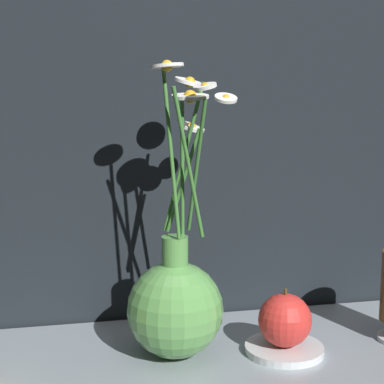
{
  "coord_description": "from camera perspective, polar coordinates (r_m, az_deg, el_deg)",
  "views": [
    {
      "loc": [
        -0.18,
        -0.79,
        0.37
      ],
      "look_at": [
        -0.01,
        0.0,
        0.24
      ],
      "focal_mm": 60.0,
      "sensor_mm": 36.0,
      "label": 1
    }
  ],
  "objects": [
    {
      "name": "orange_fruit",
      "position": [
        0.89,
        8.26,
        -11.21
      ],
      "size": [
        0.07,
        0.07,
        0.08
      ],
      "color": "red",
      "rests_on": "saucer_plate"
    },
    {
      "name": "vase_with_flowers",
      "position": [
        0.86,
        -1.47,
        -9.73
      ],
      "size": [
        0.15,
        0.14,
        0.39
      ],
      "color": "#59994C",
      "rests_on": "shelf"
    },
    {
      "name": "shelf",
      "position": [
        0.89,
        0.58,
        -14.76
      ],
      "size": [
        0.78,
        0.31,
        0.01
      ],
      "color": "gray",
      "rests_on": "ground_plane"
    },
    {
      "name": "saucer_plate",
      "position": [
        0.91,
        8.19,
        -13.65
      ],
      "size": [
        0.11,
        0.11,
        0.01
      ],
      "color": "silver",
      "rests_on": "shelf"
    },
    {
      "name": "ground_plane",
      "position": [
        0.89,
        0.58,
        -15.11
      ],
      "size": [
        6.0,
        6.0,
        0.0
      ],
      "primitive_type": "plane",
      "color": "black"
    }
  ]
}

